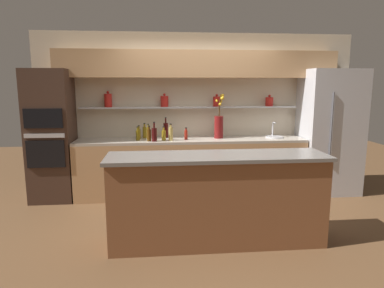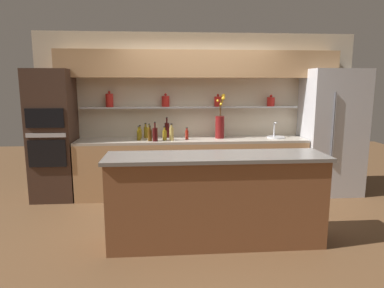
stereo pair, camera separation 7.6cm
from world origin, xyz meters
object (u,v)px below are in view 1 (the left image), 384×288
object	(u,v)px
oven_tower	(51,136)
bottle_wine_3	(154,134)
flower_vase	(219,124)
bottle_oil_7	(164,135)
bottle_oil_9	(138,135)
bottle_oil_8	(145,132)
bottle_oil_2	(148,133)
bottle_wine_6	(166,130)
bottle_oil_1	(139,133)
bottle_spirit_5	(149,135)
sink_fixture	(274,136)
bottle_spirit_0	(171,133)
refrigerator	(329,132)
bottle_sauce_4	(186,134)

from	to	relation	value
oven_tower	bottle_wine_3	size ratio (longest dim) A/B	6.71
flower_vase	bottle_oil_7	distance (m)	0.91
bottle_oil_7	bottle_oil_9	distance (m)	0.40
bottle_wine_3	bottle_oil_8	size ratio (longest dim) A/B	1.23
bottle_oil_2	bottle_wine_6	xyz separation A→B (m)	(0.28, 0.11, 0.03)
oven_tower	bottle_oil_1	distance (m)	1.33
bottle_spirit_5	bottle_wine_3	bearing A→B (deg)	-18.47
sink_fixture	bottle_wine_6	size ratio (longest dim) A/B	0.86
bottle_spirit_0	bottle_oil_7	distance (m)	0.12
oven_tower	bottle_oil_7	bearing A→B (deg)	-3.00
flower_vase	bottle_oil_1	world-z (taller)	flower_vase
bottle_oil_2	bottle_oil_8	distance (m)	0.12
flower_vase	bottle_spirit_5	world-z (taller)	flower_vase
bottle_oil_2	bottle_spirit_0	bearing A→B (deg)	-28.56
refrigerator	oven_tower	world-z (taller)	refrigerator
bottle_wine_6	bottle_oil_9	world-z (taller)	bottle_wine_6
bottle_oil_2	bottle_oil_9	distance (m)	0.20
bottle_wine_6	bottle_oil_9	xyz separation A→B (m)	(-0.44, -0.24, -0.04)
bottle_sauce_4	bottle_wine_6	distance (m)	0.39
sink_fixture	bottle_sauce_4	world-z (taller)	sink_fixture
bottle_oil_9	bottle_wine_6	bearing A→B (deg)	28.33
sink_fixture	bottle_oil_7	size ratio (longest dim) A/B	1.33
oven_tower	bottle_oil_9	xyz separation A→B (m)	(1.31, -0.06, 0.00)
oven_tower	bottle_oil_8	bearing A→B (deg)	6.83
sink_fixture	bottle_spirit_0	bearing A→B (deg)	-175.44
bottle_wine_3	bottle_oil_7	size ratio (longest dim) A/B	1.38
oven_tower	bottle_spirit_5	distance (m)	1.50
sink_fixture	bottle_spirit_0	xyz separation A→B (m)	(-1.70, -0.14, 0.09)
bottle_oil_7	oven_tower	bearing A→B (deg)	177.00
bottle_sauce_4	bottle_oil_7	xyz separation A→B (m)	(-0.35, -0.04, 0.00)
bottle_spirit_0	bottle_oil_7	xyz separation A→B (m)	(-0.11, 0.03, -0.03)
bottle_spirit_0	bottle_sauce_4	distance (m)	0.26
bottle_spirit_5	bottle_wine_6	bearing A→B (deg)	51.36
bottle_wine_6	bottle_spirit_0	bearing A→B (deg)	-76.98
oven_tower	sink_fixture	xyz separation A→B (m)	(3.52, 0.01, -0.06)
bottle_spirit_5	sink_fixture	bearing A→B (deg)	4.68
refrigerator	bottle_oil_9	distance (m)	3.12
flower_vase	bottle_oil_9	bearing A→B (deg)	-175.32
refrigerator	bottle_spirit_5	xyz separation A→B (m)	(-2.94, -0.12, 0.01)
bottle_oil_8	bottle_oil_2	bearing A→B (deg)	-58.60
bottle_oil_1	bottle_oil_2	xyz separation A→B (m)	(0.15, -0.06, 0.01)
bottle_spirit_0	bottle_sauce_4	size ratio (longest dim) A/B	1.36
sink_fixture	bottle_oil_2	world-z (taller)	sink_fixture
bottle_oil_2	bottle_oil_9	size ratio (longest dim) A/B	1.12
flower_vase	bottle_oil_1	size ratio (longest dim) A/B	3.32
bottle_oil_2	refrigerator	bearing A→B (deg)	-2.03
bottle_spirit_5	oven_tower	bearing A→B (deg)	174.11
bottle_spirit_0	bottle_sauce_4	world-z (taller)	bottle_spirit_0
bottle_oil_2	bottle_wine_3	distance (m)	0.27
sink_fixture	bottle_oil_2	distance (m)	2.05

